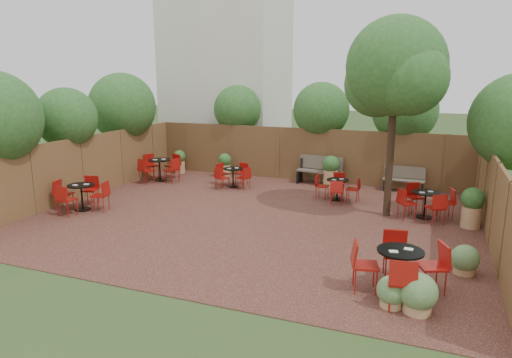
% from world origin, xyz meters
% --- Properties ---
extents(ground, '(80.00, 80.00, 0.00)m').
position_xyz_m(ground, '(0.00, 0.00, 0.00)').
color(ground, '#354F23').
rests_on(ground, ground).
extents(courtyard_paving, '(12.00, 10.00, 0.02)m').
position_xyz_m(courtyard_paving, '(0.00, 0.00, 0.01)').
color(courtyard_paving, black).
rests_on(courtyard_paving, ground).
extents(fence_back, '(12.00, 0.08, 2.00)m').
position_xyz_m(fence_back, '(0.00, 5.00, 1.00)').
color(fence_back, '#50331D').
rests_on(fence_back, ground).
extents(fence_left, '(0.08, 10.00, 2.00)m').
position_xyz_m(fence_left, '(-6.00, 0.00, 1.00)').
color(fence_left, '#50331D').
rests_on(fence_left, ground).
extents(fence_right, '(0.08, 10.00, 2.00)m').
position_xyz_m(fence_right, '(6.00, 0.00, 1.00)').
color(fence_right, '#50331D').
rests_on(fence_right, ground).
extents(neighbour_building, '(5.00, 4.00, 8.00)m').
position_xyz_m(neighbour_building, '(-4.50, 8.00, 4.00)').
color(neighbour_building, silver).
rests_on(neighbour_building, ground).
extents(overhang_foliage, '(15.88, 10.77, 2.62)m').
position_xyz_m(overhang_foliage, '(-1.62, 2.32, 2.71)').
color(overhang_foliage, '#25561C').
rests_on(overhang_foliage, ground).
extents(courtyard_tree, '(2.80, 2.70, 5.47)m').
position_xyz_m(courtyard_tree, '(3.45, 1.50, 4.00)').
color(courtyard_tree, black).
rests_on(courtyard_tree, courtyard_paving).
extents(park_bench_left, '(1.70, 0.72, 1.02)m').
position_xyz_m(park_bench_left, '(0.75, 4.63, 0.54)').
color(park_bench_left, brown).
rests_on(park_bench_left, courtyard_paving).
extents(park_bench_right, '(1.39, 0.50, 0.85)m').
position_xyz_m(park_bench_right, '(3.70, 4.62, 0.46)').
color(park_bench_right, brown).
rests_on(park_bench_right, courtyard_paving).
extents(bistro_tables, '(11.10, 7.94, 0.95)m').
position_xyz_m(bistro_tables, '(-0.32, 0.60, 0.47)').
color(bistro_tables, black).
rests_on(bistro_tables, courtyard_paving).
extents(planters, '(11.20, 3.80, 1.10)m').
position_xyz_m(planters, '(0.51, 3.46, 0.58)').
color(planters, tan).
rests_on(planters, courtyard_paving).
extents(low_shrubs, '(1.78, 2.58, 0.70)m').
position_xyz_m(low_shrubs, '(4.67, -3.36, 0.33)').
color(low_shrubs, tan).
rests_on(low_shrubs, courtyard_paving).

